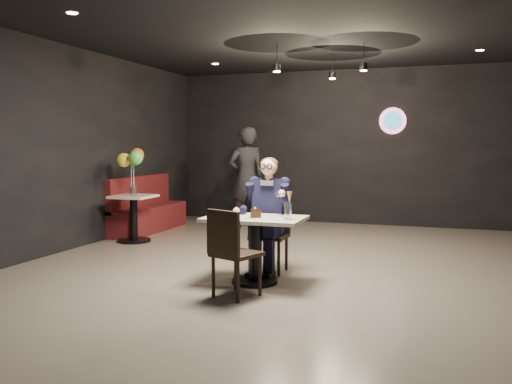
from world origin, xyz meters
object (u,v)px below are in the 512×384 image
(chair_far, at_px, (269,235))
(passerby, at_px, (247,177))
(main_table, at_px, (255,250))
(seated_man, at_px, (269,214))
(booth_bench, at_px, (149,204))
(side_table, at_px, (134,218))
(sundae_glass, at_px, (288,211))
(balloon_vase, at_px, (133,190))
(chair_near, at_px, (237,252))

(chair_far, relative_size, passerby, 0.49)
(main_table, distance_m, seated_man, 0.65)
(booth_bench, bearing_deg, side_table, -73.30)
(seated_man, bearing_deg, main_table, -90.00)
(side_table, bearing_deg, main_table, -34.33)
(sundae_glass, distance_m, balloon_vase, 3.58)
(main_table, height_order, balloon_vase, balloon_vase)
(seated_man, height_order, booth_bench, seated_man)
(main_table, bearing_deg, passerby, 111.07)
(side_table, relative_size, balloon_vase, 4.76)
(booth_bench, bearing_deg, balloon_vase, -73.30)
(main_table, relative_size, chair_far, 1.20)
(sundae_glass, relative_size, balloon_vase, 1.13)
(seated_man, height_order, balloon_vase, seated_man)
(chair_far, relative_size, side_table, 1.21)
(seated_man, height_order, sundae_glass, seated_man)
(chair_near, distance_m, side_table, 3.59)
(sundae_glass, bearing_deg, balloon_vase, 148.85)
(side_table, distance_m, passerby, 2.41)
(chair_near, bearing_deg, main_table, 111.42)
(passerby, bearing_deg, main_table, 75.41)
(main_table, xyz_separation_m, chair_far, (0.00, 0.55, 0.09))
(chair_far, xyz_separation_m, booth_bench, (-2.98, 2.28, 0.04))
(main_table, height_order, passerby, passerby)
(chair_far, bearing_deg, side_table, 154.48)
(seated_man, bearing_deg, side_table, 154.48)
(seated_man, xyz_separation_m, balloon_vase, (-2.68, 1.28, 0.11))
(booth_bench, xyz_separation_m, side_table, (0.30, -1.00, -0.12))
(sundae_glass, bearing_deg, main_table, 176.22)
(balloon_vase, bearing_deg, chair_far, -25.52)
(passerby, bearing_deg, balloon_vase, 23.79)
(sundae_glass, xyz_separation_m, passerby, (-1.87, 3.87, 0.10))
(chair_near, bearing_deg, seated_man, 111.42)
(chair_far, bearing_deg, chair_near, -90.00)
(chair_far, relative_size, seated_man, 0.64)
(booth_bench, distance_m, balloon_vase, 1.10)
(booth_bench, distance_m, passerby, 1.86)
(chair_near, distance_m, passerby, 4.68)
(main_table, bearing_deg, chair_near, -90.00)
(chair_near, xyz_separation_m, booth_bench, (-2.98, 3.39, 0.04))
(seated_man, relative_size, booth_bench, 0.73)
(balloon_vase, bearing_deg, sundae_glass, -31.15)
(chair_far, height_order, booth_bench, booth_bench)
(passerby, bearing_deg, seated_man, 78.55)
(main_table, relative_size, sundae_glass, 6.12)
(passerby, bearing_deg, side_table, 23.79)
(chair_near, height_order, sundae_glass, sundae_glass)
(chair_far, xyz_separation_m, seated_man, (0.00, -0.00, 0.26))
(chair_far, bearing_deg, seated_man, -90.00)
(seated_man, bearing_deg, sundae_glass, -55.87)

